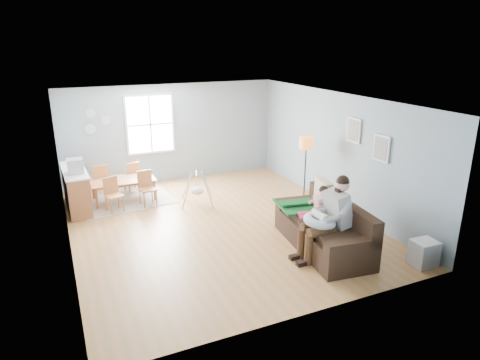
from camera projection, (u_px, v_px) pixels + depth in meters
name	position (u px, v px, depth m)	size (l,w,h in m)	color
room	(216.00, 114.00, 8.54)	(8.40, 9.40, 3.90)	#A27939
window	(150.00, 124.00, 11.55)	(1.32, 0.08, 1.62)	white
pictures	(367.00, 139.00, 8.96)	(0.05, 1.34, 0.74)	white
wall_plates	(95.00, 122.00, 10.95)	(0.67, 0.02, 0.66)	#899AA5
sofa	(325.00, 231.00, 8.20)	(1.26, 2.44, 0.95)	black
green_throw	(304.00, 205.00, 8.80)	(1.06, 0.92, 0.04)	#135522
beige_pillow	(323.00, 194.00, 8.66)	(0.16, 0.57, 0.57)	tan
father	(329.00, 215.00, 7.70)	(1.09, 0.50, 1.54)	gray
nursing_pillow	(320.00, 221.00, 7.68)	(0.59, 0.59, 0.16)	silver
infant	(319.00, 215.00, 7.69)	(0.16, 0.42, 0.16)	white
toddler	(317.00, 205.00, 8.23)	(0.63, 0.40, 0.94)	silver
floor_lamp	(306.00, 148.00, 10.06)	(0.34, 0.34, 1.68)	black
storage_cube	(423.00, 253.00, 7.57)	(0.44, 0.39, 0.47)	silver
rug	(125.00, 200.00, 10.71)	(2.24, 1.70, 0.01)	gray
dining_table	(124.00, 190.00, 10.63)	(1.54, 0.86, 0.54)	brown
chair_sw	(113.00, 193.00, 9.91)	(0.45, 0.45, 0.81)	#A47438
chair_se	(146.00, 186.00, 10.31)	(0.42, 0.42, 0.84)	#A47438
chair_nw	(101.00, 179.00, 10.81)	(0.41, 0.41, 0.86)	#A47438
chair_ne	(133.00, 175.00, 11.23)	(0.44, 0.44, 0.80)	#A47438
counter	(76.00, 189.00, 10.05)	(0.57, 1.75, 0.97)	brown
monitor	(75.00, 166.00, 9.58)	(0.35, 0.33, 0.33)	#A5A5A9
baby_swing	(197.00, 190.00, 10.37)	(0.97, 0.98, 0.79)	#A5A5A9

